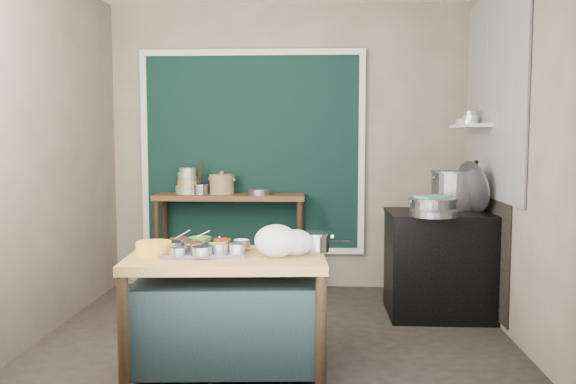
{
  "coord_description": "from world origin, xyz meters",
  "views": [
    {
      "loc": [
        0.31,
        -4.56,
        1.5
      ],
      "look_at": [
        0.07,
        0.25,
        1.07
      ],
      "focal_mm": 38.0,
      "sensor_mm": 36.0,
      "label": 1
    }
  ],
  "objects_px": {
    "prep_table": "(227,312)",
    "utensil_cup": "(200,189)",
    "back_counter": "(230,243)",
    "stove_block": "(442,265)",
    "steamer": "(433,206)",
    "saucepan": "(313,242)",
    "ceramic_crock": "(222,185)",
    "stock_pot": "(454,190)",
    "yellow_basin": "(154,248)",
    "condiment_tray": "(205,252)"
  },
  "relations": [
    {
      "from": "yellow_basin",
      "to": "saucepan",
      "type": "bearing_deg",
      "value": 10.88
    },
    {
      "from": "stove_block",
      "to": "stock_pot",
      "type": "relative_size",
      "value": 2.12
    },
    {
      "from": "prep_table",
      "to": "utensil_cup",
      "type": "relative_size",
      "value": 7.6
    },
    {
      "from": "condiment_tray",
      "to": "ceramic_crock",
      "type": "relative_size",
      "value": 2.02
    },
    {
      "from": "ceramic_crock",
      "to": "yellow_basin",
      "type": "bearing_deg",
      "value": -92.93
    },
    {
      "from": "stove_block",
      "to": "utensil_cup",
      "type": "relative_size",
      "value": 5.48
    },
    {
      "from": "back_counter",
      "to": "ceramic_crock",
      "type": "height_order",
      "value": "ceramic_crock"
    },
    {
      "from": "back_counter",
      "to": "stock_pot",
      "type": "relative_size",
      "value": 3.41
    },
    {
      "from": "back_counter",
      "to": "ceramic_crock",
      "type": "bearing_deg",
      "value": 164.98
    },
    {
      "from": "back_counter",
      "to": "utensil_cup",
      "type": "height_order",
      "value": "utensil_cup"
    },
    {
      "from": "back_counter",
      "to": "yellow_basin",
      "type": "bearing_deg",
      "value": -95.21
    },
    {
      "from": "ceramic_crock",
      "to": "prep_table",
      "type": "bearing_deg",
      "value": -80.23
    },
    {
      "from": "yellow_basin",
      "to": "back_counter",
      "type": "bearing_deg",
      "value": 84.79
    },
    {
      "from": "condiment_tray",
      "to": "steamer",
      "type": "xyz_separation_m",
      "value": [
        1.67,
        1.13,
        0.18
      ]
    },
    {
      "from": "stove_block",
      "to": "saucepan",
      "type": "bearing_deg",
      "value": -133.44
    },
    {
      "from": "prep_table",
      "to": "utensil_cup",
      "type": "height_order",
      "value": "utensil_cup"
    },
    {
      "from": "prep_table",
      "to": "back_counter",
      "type": "distance_m",
      "value": 2.05
    },
    {
      "from": "stove_block",
      "to": "steamer",
      "type": "xyz_separation_m",
      "value": [
        -0.11,
        -0.13,
        0.52
      ]
    },
    {
      "from": "yellow_basin",
      "to": "prep_table",
      "type": "bearing_deg",
      "value": 3.8
    },
    {
      "from": "condiment_tray",
      "to": "stock_pot",
      "type": "distance_m",
      "value": 2.43
    },
    {
      "from": "saucepan",
      "to": "utensil_cup",
      "type": "bearing_deg",
      "value": 126.52
    },
    {
      "from": "yellow_basin",
      "to": "ceramic_crock",
      "type": "xyz_separation_m",
      "value": [
        0.11,
        2.08,
        0.24
      ]
    },
    {
      "from": "prep_table",
      "to": "steamer",
      "type": "relative_size",
      "value": 3.15
    },
    {
      "from": "steamer",
      "to": "saucepan",
      "type": "bearing_deg",
      "value": -133.77
    },
    {
      "from": "steamer",
      "to": "yellow_basin",
      "type": "bearing_deg",
      "value": -148.7
    },
    {
      "from": "back_counter",
      "to": "steamer",
      "type": "distance_m",
      "value": 2.04
    },
    {
      "from": "stove_block",
      "to": "saucepan",
      "type": "distance_m",
      "value": 1.61
    },
    {
      "from": "stove_block",
      "to": "utensil_cup",
      "type": "height_order",
      "value": "utensil_cup"
    },
    {
      "from": "prep_table",
      "to": "stock_pot",
      "type": "distance_m",
      "value": 2.42
    },
    {
      "from": "steamer",
      "to": "stock_pot",
      "type": "bearing_deg",
      "value": 54.49
    },
    {
      "from": "ceramic_crock",
      "to": "stock_pot",
      "type": "height_order",
      "value": "stock_pot"
    },
    {
      "from": "back_counter",
      "to": "steamer",
      "type": "bearing_deg",
      "value": -25.62
    },
    {
      "from": "condiment_tray",
      "to": "utensil_cup",
      "type": "relative_size",
      "value": 3.15
    },
    {
      "from": "back_counter",
      "to": "steamer",
      "type": "height_order",
      "value": "steamer"
    },
    {
      "from": "back_counter",
      "to": "stove_block",
      "type": "bearing_deg",
      "value": -21.02
    },
    {
      "from": "prep_table",
      "to": "condiment_tray",
      "type": "relative_size",
      "value": 2.42
    },
    {
      "from": "yellow_basin",
      "to": "saucepan",
      "type": "relative_size",
      "value": 1.0
    },
    {
      "from": "back_counter",
      "to": "saucepan",
      "type": "distance_m",
      "value": 2.07
    },
    {
      "from": "saucepan",
      "to": "stove_block",
      "type": "bearing_deg",
      "value": 52.17
    },
    {
      "from": "condiment_tray",
      "to": "saucepan",
      "type": "relative_size",
      "value": 2.29
    },
    {
      "from": "stove_block",
      "to": "condiment_tray",
      "type": "bearing_deg",
      "value": -144.76
    },
    {
      "from": "back_counter",
      "to": "steamer",
      "type": "relative_size",
      "value": 3.66
    },
    {
      "from": "prep_table",
      "to": "ceramic_crock",
      "type": "relative_size",
      "value": 4.89
    },
    {
      "from": "yellow_basin",
      "to": "utensil_cup",
      "type": "relative_size",
      "value": 1.38
    },
    {
      "from": "stove_block",
      "to": "steamer",
      "type": "distance_m",
      "value": 0.55
    },
    {
      "from": "stove_block",
      "to": "steamer",
      "type": "relative_size",
      "value": 2.27
    },
    {
      "from": "utensil_cup",
      "to": "steamer",
      "type": "height_order",
      "value": "utensil_cup"
    },
    {
      "from": "condiment_tray",
      "to": "stove_block",
      "type": "bearing_deg",
      "value": 35.24
    },
    {
      "from": "stock_pot",
      "to": "utensil_cup",
      "type": "bearing_deg",
      "value": 167.69
    },
    {
      "from": "back_counter",
      "to": "yellow_basin",
      "type": "distance_m",
      "value": 2.09
    }
  ]
}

